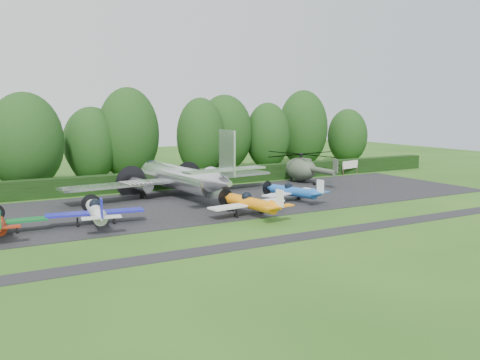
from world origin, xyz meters
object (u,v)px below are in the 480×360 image
light_plane_orange (251,203)px  helicopter (301,167)px  transport_plane (180,178)px  light_plane_blue (293,191)px  sign_board (350,165)px  light_plane_white (96,212)px

light_plane_orange → helicopter: 21.86m
helicopter → transport_plane: bearing=-173.4°
light_plane_blue → helicopter: size_ratio=0.54×
transport_plane → light_plane_blue: bearing=-34.5°
light_plane_orange → helicopter: bearing=50.6°
sign_board → light_plane_blue: bearing=-131.7°
transport_plane → helicopter: size_ratio=1.81×
light_plane_blue → sign_board: size_ratio=2.11×
light_plane_blue → light_plane_white: bearing=-160.7°
light_plane_white → helicopter: bearing=14.3°
light_plane_orange → sign_board: (26.76, 17.80, 0.08)m
transport_plane → light_plane_blue: 11.88m
light_plane_orange → light_plane_blue: (7.30, 4.05, -0.12)m
light_plane_orange → sign_board: size_ratio=2.34×
transport_plane → sign_board: transport_plane is taller
transport_plane → light_plane_white: 14.28m
light_plane_orange → helicopter: (16.08, 14.79, 0.76)m
transport_plane → light_plane_white: (-11.14, -8.88, -0.92)m
helicopter → light_plane_blue: bearing=-132.5°
light_plane_white → light_plane_blue: (20.15, 1.22, -0.14)m
transport_plane → light_plane_orange: bearing=-75.8°
helicopter → sign_board: bearing=12.5°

